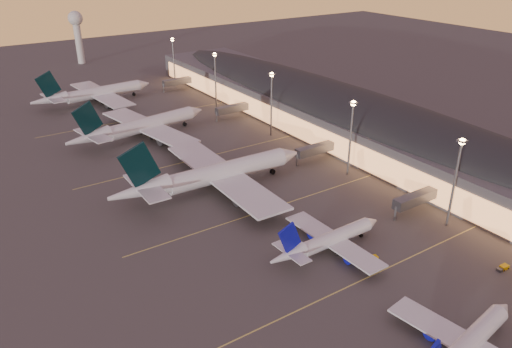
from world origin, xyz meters
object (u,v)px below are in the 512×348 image
object	(u,v)px
airliner_narrow_south	(464,348)
airliner_narrow_north	(327,241)
baggage_tug_a	(498,311)
airliner_wide_far	(94,94)
airliner_wide_near	(212,175)
radar_tower	(77,28)
airliner_wide_mid	(140,126)
baggage_tug_c	(372,259)
baggage_tug_b	(503,268)

from	to	relation	value
airliner_narrow_south	airliner_narrow_north	bearing A→B (deg)	77.52
airliner_narrow_south	baggage_tug_a	world-z (taller)	airliner_narrow_south
airliner_wide_far	baggage_tug_a	size ratio (longest dim) A/B	16.61
airliner_wide_near	baggage_tug_a	bearing A→B (deg)	-73.84
radar_tower	baggage_tug_a	size ratio (longest dim) A/B	9.10
airliner_wide_mid	baggage_tug_a	size ratio (longest dim) A/B	17.10
airliner_wide_near	baggage_tug_c	bearing A→B (deg)	-74.51
airliner_narrow_south	airliner_wide_mid	distance (m)	144.55
baggage_tug_a	baggage_tug_b	size ratio (longest dim) A/B	1.04
airliner_wide_mid	airliner_wide_near	bearing A→B (deg)	-98.36
airliner_wide_mid	radar_tower	size ratio (longest dim) A/B	1.88
baggage_tug_c	airliner_wide_near	bearing A→B (deg)	116.98
airliner_narrow_south	baggage_tug_c	world-z (taller)	airliner_narrow_south
airliner_wide_far	radar_tower	xyz separation A→B (m)	(19.89, 91.66, 16.99)
airliner_wide_near	radar_tower	bearing A→B (deg)	86.20
airliner_wide_mid	baggage_tug_a	bearing A→B (deg)	-90.07
airliner_wide_near	airliner_wide_far	size ratio (longest dim) A/B	1.11
baggage_tug_c	airliner_narrow_north	bearing A→B (deg)	139.63
baggage_tug_c	airliner_wide_mid	bearing A→B (deg)	110.55
airliner_wide_mid	baggage_tug_b	world-z (taller)	airliner_wide_mid
airliner_narrow_south	airliner_wide_mid	bearing A→B (deg)	83.96
airliner_narrow_south	baggage_tug_c	bearing A→B (deg)	65.01
airliner_wide_near	airliner_wide_mid	bearing A→B (deg)	92.53
baggage_tug_b	airliner_wide_near	bearing A→B (deg)	118.60
airliner_narrow_south	airliner_wide_near	bearing A→B (deg)	84.49
airliner_narrow_south	baggage_tug_a	xyz separation A→B (m)	(18.33, 4.13, -2.88)
airliner_narrow_north	radar_tower	distance (m)	252.31
radar_tower	baggage_tug_a	xyz separation A→B (m)	(4.62, -289.24, -21.42)
baggage_tug_b	baggage_tug_a	bearing A→B (deg)	-148.77
airliner_wide_mid	baggage_tug_c	world-z (taller)	airliner_wide_mid
airliner_narrow_south	baggage_tug_b	xyz separation A→B (m)	(33.52, 12.60, -2.88)
airliner_wide_near	baggage_tug_c	size ratio (longest dim) A/B	18.09
airliner_wide_near	radar_tower	world-z (taller)	radar_tower
radar_tower	baggage_tug_c	world-z (taller)	radar_tower
airliner_wide_far	baggage_tug_b	bearing A→B (deg)	-83.54
airliner_wide_far	airliner_narrow_south	bearing A→B (deg)	-93.64
airliner_narrow_south	baggage_tug_c	distance (m)	34.52
baggage_tug_b	airliner_narrow_north	bearing A→B (deg)	138.08
airliner_wide_far	baggage_tug_c	xyz separation A→B (m)	(16.12, -168.77, -4.41)
baggage_tug_a	baggage_tug_b	distance (m)	17.40
airliner_narrow_north	airliner_wide_far	distance (m)	160.02
airliner_wide_far	baggage_tug_c	size ratio (longest dim) A/B	16.26
airliner_wide_near	airliner_wide_far	bearing A→B (deg)	92.20
airliner_wide_mid	airliner_wide_far	xyz separation A→B (m)	(-0.69, 57.28, -0.16)
baggage_tug_b	baggage_tug_c	world-z (taller)	baggage_tug_c
airliner_narrow_north	baggage_tug_c	distance (m)	11.65
airliner_wide_near	radar_tower	xyz separation A→B (m)	(17.87, 205.18, 16.43)
radar_tower	airliner_wide_near	bearing A→B (deg)	-94.98
airliner_wide_near	airliner_wide_mid	size ratio (longest dim) A/B	1.08
airliner_narrow_south	radar_tower	size ratio (longest dim) A/B	1.11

